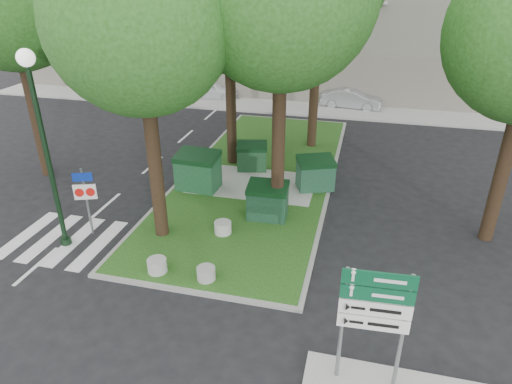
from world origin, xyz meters
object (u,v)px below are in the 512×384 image
(dumpster_b, at_px, (252,157))
(dumpster_d, at_px, (315,173))
(tree_median_near_left, at_px, (142,1))
(dumpster_c, at_px, (268,201))
(bollard_mid, at_px, (223,227))
(car_white, at_px, (210,89))
(traffic_sign_pole, at_px, (85,193))
(bollard_right, at_px, (206,273))
(litter_bin, at_px, (312,164))
(dumpster_a, at_px, (198,171))
(bollard_left, at_px, (157,265))
(car_silver, at_px, (352,99))
(street_lamp, at_px, (42,130))
(directional_sign, at_px, (375,311))

(dumpster_b, xyz_separation_m, dumpster_d, (2.92, -1.24, 0.06))
(tree_median_near_left, height_order, dumpster_c, tree_median_near_left)
(tree_median_near_left, height_order, bollard_mid, tree_median_near_left)
(dumpster_d, distance_m, car_white, 15.11)
(bollard_mid, distance_m, traffic_sign_pole, 4.60)
(bollard_right, distance_m, litter_bin, 8.47)
(dumpster_a, distance_m, dumpster_c, 3.59)
(bollard_mid, bearing_deg, dumpster_d, 58.75)
(bollard_left, height_order, bollard_mid, bollard_mid)
(bollard_right, bearing_deg, car_silver, 81.24)
(bollard_left, relative_size, bollard_right, 1.07)
(dumpster_c, distance_m, car_silver, 15.20)
(car_white, bearing_deg, dumpster_a, -169.61)
(litter_bin, height_order, street_lamp, street_lamp)
(traffic_sign_pole, distance_m, car_silver, 19.02)
(tree_median_near_left, xyz_separation_m, dumpster_d, (4.41, 4.62, -6.56))
(dumpster_a, height_order, dumpster_b, dumpster_a)
(dumpster_a, xyz_separation_m, car_silver, (5.23, 13.45, -0.24))
(tree_median_near_left, bearing_deg, dumpster_a, 91.84)
(directional_sign, bearing_deg, litter_bin, 100.42)
(dumpster_d, xyz_separation_m, bollard_right, (-2.23, -6.68, -0.45))
(bollard_mid, xyz_separation_m, street_lamp, (-4.82, -1.72, 3.56))
(dumpster_c, xyz_separation_m, car_silver, (2.03, 15.07, -0.13))
(dumpster_d, distance_m, bollard_mid, 4.90)
(litter_bin, bearing_deg, car_silver, 84.49)
(traffic_sign_pole, bearing_deg, dumpster_c, 2.44)
(litter_bin, bearing_deg, street_lamp, -133.23)
(dumpster_a, distance_m, car_silver, 14.43)
(dumpster_c, relative_size, bollard_right, 2.75)
(traffic_sign_pole, height_order, car_white, traffic_sign_pole)
(tree_median_near_left, xyz_separation_m, litter_bin, (4.08, 6.20, -6.83))
(dumpster_a, bearing_deg, car_silver, 71.62)
(street_lamp, height_order, car_white, street_lamp)
(dumpster_a, height_order, bollard_right, dumpster_a)
(dumpster_d, bearing_deg, dumpster_b, 134.62)
(car_silver, bearing_deg, bollard_mid, 175.22)
(dumpster_b, height_order, dumpster_c, dumpster_c)
(traffic_sign_pole, height_order, directional_sign, directional_sign)
(bollard_left, relative_size, bollard_mid, 0.99)
(directional_sign, relative_size, car_silver, 0.76)
(street_lamp, relative_size, directional_sign, 2.16)
(dumpster_c, xyz_separation_m, street_lamp, (-6.03, -3.14, 3.14))
(dumpster_b, height_order, bollard_right, dumpster_b)
(litter_bin, height_order, directional_sign, directional_sign)
(litter_bin, relative_size, car_white, 0.19)
(bollard_left, xyz_separation_m, directional_sign, (6.03, -2.50, 1.70))
(dumpster_d, height_order, bollard_left, dumpster_d)
(tree_median_near_left, xyz_separation_m, dumpster_a, (-0.11, 3.50, -6.46))
(bollard_left, relative_size, car_silver, 0.15)
(dumpster_b, bearing_deg, car_silver, 58.91)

